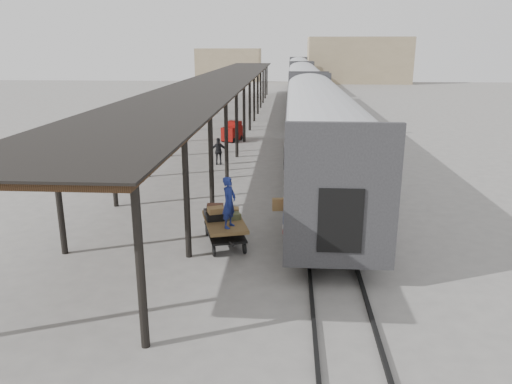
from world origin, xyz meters
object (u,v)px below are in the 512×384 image
Objects in this scene: baggage_cart at (225,226)px; porter at (229,202)px; luggage_tug at (232,132)px; pedestrian at (219,151)px.

baggage_cart is 1.58× the size of porter.
luggage_tug is 1.17× the size of pedestrian.
pedestrian reaches higher than baggage_cart.
baggage_cart is 1.73× the size of pedestrian.
baggage_cart is 19.16m from luggage_tug.
baggage_cart is 1.48× the size of luggage_tug.
luggage_tug is at bearing -97.99° from pedestrian.
baggage_cart is at bearing 90.37° from pedestrian.
baggage_cart is 11.90m from pedestrian.
porter reaches higher than luggage_tug.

